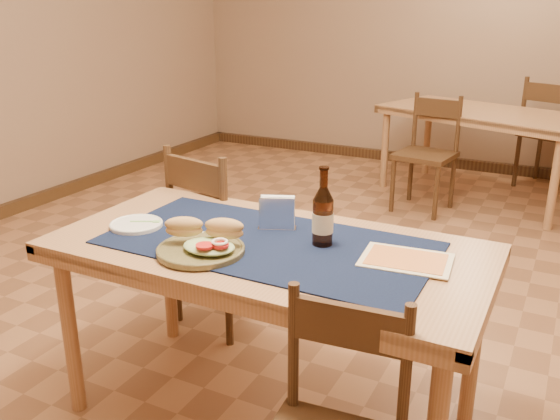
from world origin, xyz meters
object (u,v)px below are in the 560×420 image
at_px(chair_main_far, 220,234).
at_px(beer_bottle, 323,216).
at_px(main_table, 268,264).
at_px(back_table, 486,121).
at_px(napkin_holder, 277,214).
at_px(sandwich_plate, 203,244).

distance_m(chair_main_far, beer_bottle, 0.97).
relative_size(main_table, back_table, 0.86).
relative_size(back_table, napkin_holder, 11.97).
bearing_deg(main_table, sandwich_plate, -129.97).
bearing_deg(napkin_holder, beer_bottle, -17.13).
distance_m(chair_main_far, sandwich_plate, 0.90).
relative_size(chair_main_far, napkin_holder, 6.08).
bearing_deg(beer_bottle, sandwich_plate, -142.69).
distance_m(main_table, back_table, 3.38).
bearing_deg(beer_bottle, chair_main_far, 147.37).
height_order(beer_bottle, napkin_holder, beer_bottle).
distance_m(back_table, beer_bottle, 3.30).
distance_m(main_table, sandwich_plate, 0.27).
xyz_separation_m(main_table, beer_bottle, (0.19, 0.07, 0.20)).
xyz_separation_m(sandwich_plate, napkin_holder, (0.12, 0.33, 0.03)).
xyz_separation_m(sandwich_plate, beer_bottle, (0.34, 0.26, 0.08)).
xyz_separation_m(back_table, chair_main_far, (-0.83, -2.81, -0.18)).
bearing_deg(chair_main_far, main_table, -44.42).
bearing_deg(sandwich_plate, beer_bottle, 37.31).
bearing_deg(back_table, chair_main_far, -106.35).
xyz_separation_m(main_table, chair_main_far, (-0.57, 0.56, -0.18)).
bearing_deg(chair_main_far, sandwich_plate, -60.92).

